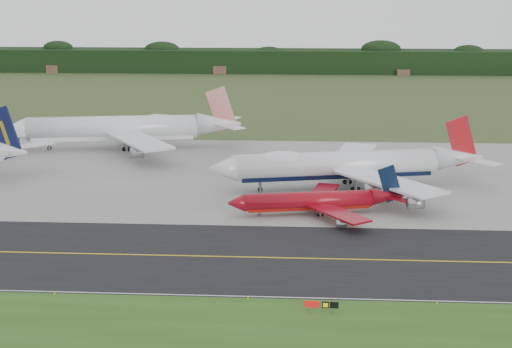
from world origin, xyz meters
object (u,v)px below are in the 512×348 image
object	(u,v)px
taxiway_sign	(321,305)
jet_star_tail	(126,128)
jet_ba_747	(346,165)
jet_red_737	(318,201)

from	to	relation	value
taxiway_sign	jet_star_tail	bearing A→B (deg)	116.54
jet_star_tail	taxiway_sign	world-z (taller)	jet_star_tail
jet_ba_747	jet_red_737	world-z (taller)	jet_ba_747
jet_red_737	jet_star_tail	world-z (taller)	jet_star_tail
taxiway_sign	jet_red_737	bearing A→B (deg)	89.06
jet_red_737	taxiway_sign	size ratio (longest dim) A/B	7.43
jet_ba_747	jet_star_tail	distance (m)	69.04
jet_ba_747	taxiway_sign	size ratio (longest dim) A/B	13.15
jet_red_737	jet_star_tail	bearing A→B (deg)	132.05
jet_star_tail	taxiway_sign	xyz separation A→B (m)	(50.58, -101.26, -4.54)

